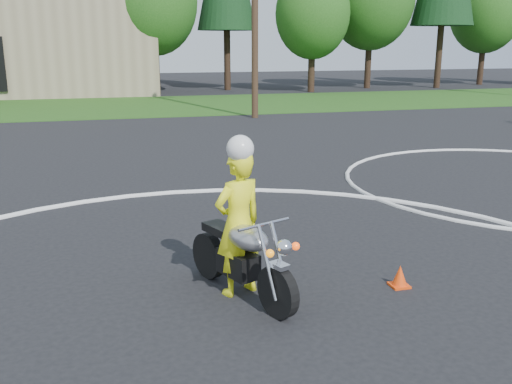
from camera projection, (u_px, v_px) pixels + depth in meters
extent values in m
cube|color=#1E4714|center=(131.00, 106.00, 29.17)|extent=(120.00, 10.00, 0.02)
torus|color=silver|center=(234.00, 319.00, 6.74)|extent=(12.12, 12.12, 0.12)
cylinder|color=black|center=(278.00, 292.00, 6.72)|extent=(0.37, 0.64, 0.64)
cylinder|color=black|center=(209.00, 256.00, 7.87)|extent=(0.37, 0.64, 0.64)
cube|color=black|center=(238.00, 263.00, 7.31)|extent=(0.50, 0.66, 0.32)
ellipsoid|color=#9D9CA0|center=(248.00, 238.00, 7.04)|extent=(0.62, 0.78, 0.30)
cube|color=black|center=(224.00, 230.00, 7.46)|extent=(0.50, 0.70, 0.11)
cylinder|color=silver|center=(267.00, 262.00, 6.64)|extent=(0.19, 0.37, 0.86)
cylinder|color=silver|center=(280.00, 258.00, 6.75)|extent=(0.19, 0.37, 0.86)
cube|color=white|center=(279.00, 265.00, 6.62)|extent=(0.23, 0.27, 0.05)
cylinder|color=silver|center=(264.00, 224.00, 6.73)|extent=(0.71, 0.32, 0.04)
sphere|color=white|center=(284.00, 248.00, 6.49)|extent=(0.19, 0.19, 0.19)
sphere|color=orange|center=(270.00, 253.00, 6.40)|extent=(0.10, 0.10, 0.10)
sphere|color=#FF480C|center=(296.00, 246.00, 6.63)|extent=(0.10, 0.10, 0.10)
cylinder|color=silver|center=(230.00, 258.00, 7.76)|extent=(0.41, 0.82, 0.09)
imported|color=#FDFF1A|center=(238.00, 224.00, 7.23)|extent=(0.81, 0.68, 1.89)
sphere|color=white|center=(240.00, 149.00, 6.94)|extent=(0.34, 0.34, 0.34)
cone|color=#FF440D|center=(400.00, 276.00, 7.61)|extent=(0.22, 0.22, 0.30)
cube|color=#FF440D|center=(399.00, 285.00, 7.65)|extent=(0.24, 0.24, 0.03)
cylinder|color=#382619|center=(156.00, 68.00, 35.80)|extent=(0.44, 0.44, 3.24)
ellipsoid|color=#1E5116|center=(153.00, 2.00, 34.79)|extent=(5.40, 5.40, 6.48)
cylinder|color=#382619|center=(227.00, 60.00, 38.82)|extent=(0.44, 0.44, 3.96)
cylinder|color=#382619|center=(311.00, 70.00, 37.39)|extent=(0.44, 0.44, 2.88)
ellipsoid|color=#1E5116|center=(313.00, 14.00, 36.50)|extent=(4.80, 4.80, 5.76)
cylinder|color=#382619|center=(368.00, 62.00, 40.41)|extent=(0.44, 0.44, 3.60)
cylinder|color=#382619|center=(439.00, 57.00, 40.63)|extent=(0.44, 0.44, 4.32)
cylinder|color=#382619|center=(481.00, 63.00, 43.87)|extent=(0.44, 0.44, 3.24)
ellipsoid|color=#1E5116|center=(487.00, 9.00, 42.87)|extent=(5.40, 5.40, 6.48)
cylinder|color=#382619|center=(91.00, 71.00, 35.79)|extent=(0.44, 0.44, 2.88)
ellipsoid|color=#1E5116|center=(86.00, 12.00, 34.90)|extent=(4.80, 4.80, 5.76)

